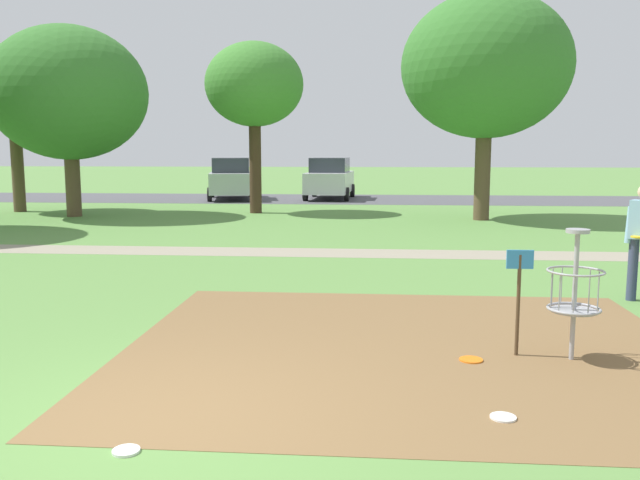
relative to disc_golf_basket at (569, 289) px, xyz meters
The scene contains 14 objects.
ground_plane 4.41m from the disc_golf_basket, 152.26° to the right, with size 160.00×160.00×0.00m, color #5B8942.
dirt_tee_pad 1.84m from the disc_golf_basket, behind, with size 6.25×5.44×0.01m, color brown.
disc_golf_basket is the anchor object (origin of this frame).
frisbee_near_basket 1.26m from the disc_golf_basket, behind, with size 0.25×0.25×0.02m, color orange.
frisbee_by_tee 2.04m from the disc_golf_basket, 120.07° to the right, with size 0.22×0.22×0.02m, color white.
frisbee_far_left 4.63m from the disc_golf_basket, 146.92° to the right, with size 0.20×0.20×0.02m, color white.
tree_near_right 18.84m from the disc_golf_basket, 130.21° to the left, with size 5.07×5.07×6.18m.
tree_mid_left 17.40m from the disc_golf_basket, 111.27° to the left, with size 3.37×3.37×5.85m.
tree_mid_center 21.75m from the disc_golf_basket, 133.18° to the left, with size 3.58×3.58×5.84m.
tree_mid_right 14.76m from the disc_golf_basket, 84.63° to the left, with size 5.19×5.19×6.95m.
parking_lot_strip 22.95m from the disc_golf_basket, 99.66° to the left, with size 36.00×6.00×0.01m, color #4C4C51.
parked_car_leftmost 23.73m from the disc_golf_basket, 110.81° to the left, with size 2.60×4.47×1.84m.
parked_car_center_left 23.09m from the disc_golf_basket, 100.08° to the left, with size 2.17×4.30×1.84m.
gravel_path 8.06m from the disc_golf_basket, 118.68° to the left, with size 40.00×1.23×0.00m, color gray.
Camera 1 is at (1.82, -4.92, 2.20)m, focal length 37.08 mm.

